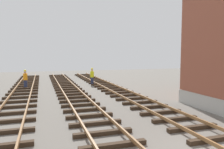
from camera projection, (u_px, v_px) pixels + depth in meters
track_worker_foreground at (25, 79)px, 21.22m from camera, size 0.40×0.40×1.87m
track_worker_distant at (92, 76)px, 23.88m from camera, size 0.40×0.40×1.87m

